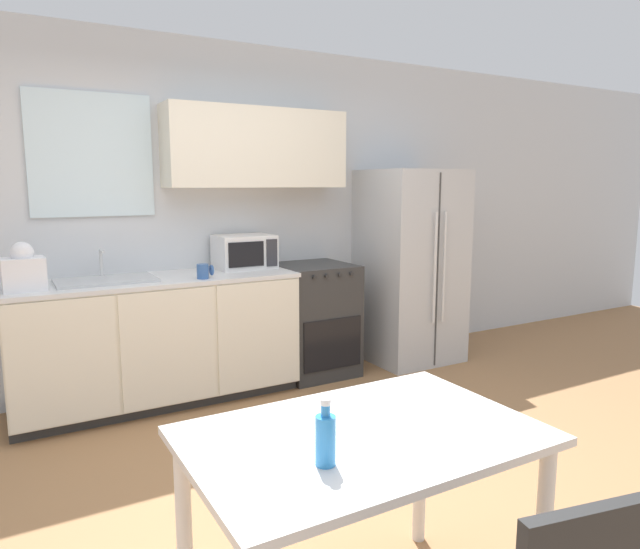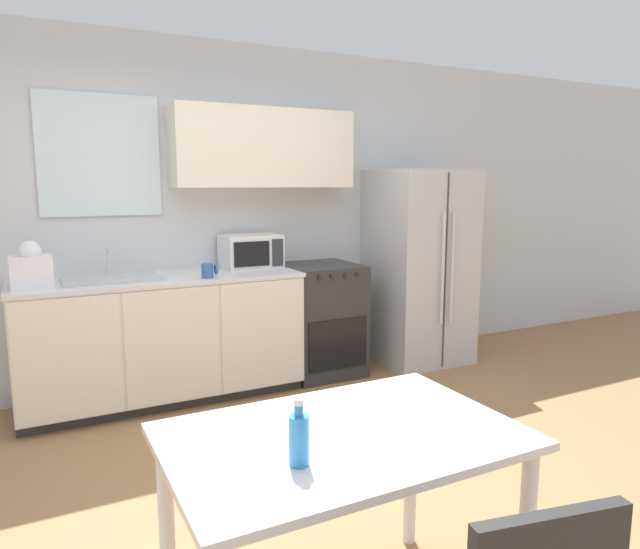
# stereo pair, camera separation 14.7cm
# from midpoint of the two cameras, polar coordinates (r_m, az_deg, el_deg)

# --- Properties ---
(ground_plane) EXTENTS (12.00, 12.00, 0.00)m
(ground_plane) POSITION_cam_midpoint_polar(r_m,az_deg,el_deg) (3.22, -3.71, -20.66)
(ground_plane) COLOR #9E7047
(wall_back) EXTENTS (12.00, 0.38, 2.70)m
(wall_back) POSITION_cam_midpoint_polar(r_m,az_deg,el_deg) (4.63, -13.73, 6.67)
(wall_back) COLOR silver
(wall_back) RESTS_ON ground_plane
(kitchen_counter) EXTENTS (2.02, 0.67, 0.93)m
(kitchen_counter) POSITION_cam_midpoint_polar(r_m,az_deg,el_deg) (4.36, -16.83, -6.28)
(kitchen_counter) COLOR #333333
(kitchen_counter) RESTS_ON ground_plane
(oven_range) EXTENTS (0.60, 0.64, 0.93)m
(oven_range) POSITION_cam_midpoint_polar(r_m,az_deg,el_deg) (4.82, -1.49, -4.50)
(oven_range) COLOR #2D2D2D
(oven_range) RESTS_ON ground_plane
(refrigerator) EXTENTS (0.79, 0.78, 1.72)m
(refrigerator) POSITION_cam_midpoint_polar(r_m,az_deg,el_deg) (5.21, 8.19, 0.85)
(refrigerator) COLOR silver
(refrigerator) RESTS_ON ground_plane
(kitchen_sink) EXTENTS (0.65, 0.40, 0.21)m
(kitchen_sink) POSITION_cam_midpoint_polar(r_m,az_deg,el_deg) (4.22, -21.58, -0.47)
(kitchen_sink) COLOR #B7BABC
(kitchen_sink) RESTS_ON kitchen_counter
(microwave) EXTENTS (0.45, 0.35, 0.27)m
(microwave) POSITION_cam_midpoint_polar(r_m,az_deg,el_deg) (4.57, -8.49, 2.27)
(microwave) COLOR silver
(microwave) RESTS_ON kitchen_counter
(coffee_mug) EXTENTS (0.12, 0.08, 0.10)m
(coffee_mug) POSITION_cam_midpoint_polar(r_m,az_deg,el_deg) (4.13, -12.54, 0.32)
(coffee_mug) COLOR #335999
(coffee_mug) RESTS_ON kitchen_counter
(grocery_bag_0) EXTENTS (0.26, 0.22, 0.31)m
(grocery_bag_0) POSITION_cam_midpoint_polar(r_m,az_deg,el_deg) (4.06, -28.47, 0.39)
(grocery_bag_0) COLOR white
(grocery_bag_0) RESTS_ON kitchen_counter
(dining_table) EXTENTS (1.18, 0.78, 0.76)m
(dining_table) POSITION_cam_midpoint_polar(r_m,az_deg,el_deg) (2.05, 2.11, -18.28)
(dining_table) COLOR white
(dining_table) RESTS_ON ground_plane
(drink_bottle) EXTENTS (0.06, 0.06, 0.21)m
(drink_bottle) POSITION_cam_midpoint_polar(r_m,az_deg,el_deg) (1.76, -1.95, -16.06)
(drink_bottle) COLOR #338CD8
(drink_bottle) RESTS_ON dining_table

